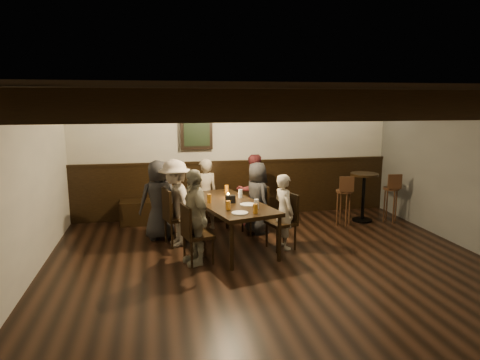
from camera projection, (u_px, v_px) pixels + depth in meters
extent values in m
plane|color=black|center=(286.00, 284.00, 5.54)|extent=(7.00, 7.00, 0.00)
plane|color=black|center=(290.00, 95.00, 5.10)|extent=(7.00, 7.00, 0.00)
plane|color=silver|center=(236.00, 157.00, 8.69)|extent=(6.50, 0.00, 6.50)
plane|color=silver|center=(4.00, 205.00, 4.69)|extent=(0.00, 7.00, 7.00)
cube|color=black|center=(236.00, 189.00, 8.77)|extent=(6.50, 0.08, 1.10)
cube|color=black|center=(199.00, 209.00, 8.43)|extent=(3.00, 0.45, 0.45)
cube|color=black|center=(196.00, 131.00, 8.34)|extent=(0.62, 0.12, 0.72)
cube|color=black|center=(197.00, 131.00, 8.28)|extent=(0.50, 0.02, 0.58)
cube|color=black|center=(454.00, 105.00, 2.32)|extent=(6.50, 0.10, 0.16)
cube|color=black|center=(356.00, 104.00, 3.44)|extent=(6.50, 0.10, 0.16)
cube|color=black|center=(306.00, 103.00, 4.55)|extent=(6.50, 0.10, 0.16)
cube|color=black|center=(276.00, 102.00, 5.67)|extent=(6.50, 0.10, 0.16)
cube|color=black|center=(256.00, 102.00, 6.79)|extent=(6.50, 0.10, 0.16)
cube|color=black|center=(242.00, 102.00, 7.91)|extent=(6.50, 0.10, 0.16)
sphere|color=#FFE099|center=(86.00, 109.00, 7.38)|extent=(0.07, 0.07, 0.07)
sphere|color=#FFE099|center=(167.00, 109.00, 7.65)|extent=(0.07, 0.07, 0.07)
sphere|color=#FFE099|center=(242.00, 108.00, 7.91)|extent=(0.07, 0.07, 0.07)
sphere|color=#FFE099|center=(312.00, 108.00, 8.18)|extent=(0.07, 0.07, 0.07)
sphere|color=#FFE099|center=(378.00, 108.00, 8.44)|extent=(0.07, 0.07, 0.07)
cube|color=black|center=(229.00, 204.00, 6.83)|extent=(1.36, 2.13, 0.06)
cylinder|color=black|center=(232.00, 247.00, 5.92)|extent=(0.06, 0.06, 0.68)
cylinder|color=black|center=(188.00, 215.00, 7.55)|extent=(0.06, 0.06, 0.68)
cylinder|color=black|center=(279.00, 239.00, 6.25)|extent=(0.06, 0.06, 0.68)
cylinder|color=black|center=(227.00, 210.00, 7.88)|extent=(0.06, 0.06, 0.68)
cube|color=black|center=(179.00, 218.00, 6.98)|extent=(0.53, 0.53, 0.05)
cube|color=black|center=(167.00, 204.00, 6.84)|extent=(0.15, 0.43, 0.47)
cube|color=black|center=(198.00, 235.00, 6.19)|extent=(0.49, 0.49, 0.05)
cube|color=black|center=(186.00, 221.00, 6.06)|extent=(0.14, 0.40, 0.44)
cube|color=black|center=(254.00, 211.00, 7.59)|extent=(0.48, 0.48, 0.05)
cube|color=black|center=(263.00, 197.00, 7.62)|extent=(0.14, 0.39, 0.43)
cube|color=black|center=(281.00, 223.00, 6.79)|extent=(0.50, 0.50, 0.05)
cube|color=black|center=(291.00, 207.00, 6.82)|extent=(0.14, 0.40, 0.44)
imported|color=#2A2A2D|center=(159.00, 200.00, 7.24)|extent=(0.75, 0.59, 1.36)
imported|color=gray|center=(205.00, 194.00, 7.77)|extent=(0.54, 0.43, 1.31)
imported|color=maroon|center=(253.00, 190.00, 8.02)|extent=(0.77, 0.66, 1.35)
imported|color=#A99C8F|center=(175.00, 203.00, 6.91)|extent=(0.74, 1.02, 1.41)
imported|color=#9D967E|center=(195.00, 217.00, 6.11)|extent=(0.54, 0.87, 1.39)
imported|color=#252527|center=(257.00, 198.00, 7.57)|extent=(0.55, 0.71, 1.27)
imported|color=#B9AF9C|center=(284.00, 212.00, 6.78)|extent=(0.39, 0.50, 1.20)
cylinder|color=#BF7219|center=(197.00, 191.00, 7.31)|extent=(0.07, 0.07, 0.14)
cylinder|color=#BF7219|center=(227.00, 189.00, 7.50)|extent=(0.07, 0.07, 0.14)
cylinder|color=#BF7219|center=(209.00, 198.00, 6.77)|extent=(0.07, 0.07, 0.14)
cylinder|color=silver|center=(240.00, 194.00, 7.12)|extent=(0.07, 0.07, 0.14)
cylinder|color=#BF7219|center=(228.00, 205.00, 6.32)|extent=(0.07, 0.07, 0.14)
cylinder|color=silver|center=(256.00, 204.00, 6.41)|extent=(0.07, 0.07, 0.14)
cylinder|color=#BF7219|center=(255.00, 209.00, 6.13)|extent=(0.07, 0.07, 0.14)
cylinder|color=white|center=(240.00, 213.00, 6.14)|extent=(0.24, 0.24, 0.01)
cylinder|color=white|center=(248.00, 204.00, 6.64)|extent=(0.24, 0.24, 0.01)
cube|color=black|center=(230.00, 199.00, 6.77)|extent=(0.15, 0.10, 0.12)
cylinder|color=beige|center=(228.00, 196.00, 7.14)|extent=(0.05, 0.05, 0.05)
cylinder|color=black|center=(362.00, 220.00, 8.42)|extent=(0.39, 0.39, 0.04)
cylinder|color=black|center=(363.00, 198.00, 8.34)|extent=(0.06, 0.06, 0.89)
cylinder|color=black|center=(364.00, 174.00, 8.25)|extent=(0.54, 0.54, 0.04)
cylinder|color=#321D10|center=(344.00, 191.00, 8.01)|extent=(0.30, 0.30, 0.04)
cube|color=#321D10|center=(347.00, 184.00, 7.84)|extent=(0.27, 0.07, 0.29)
cylinder|color=#321D10|center=(391.00, 189.00, 8.25)|extent=(0.30, 0.30, 0.04)
cube|color=#321D10|center=(395.00, 182.00, 8.08)|extent=(0.27, 0.07, 0.29)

